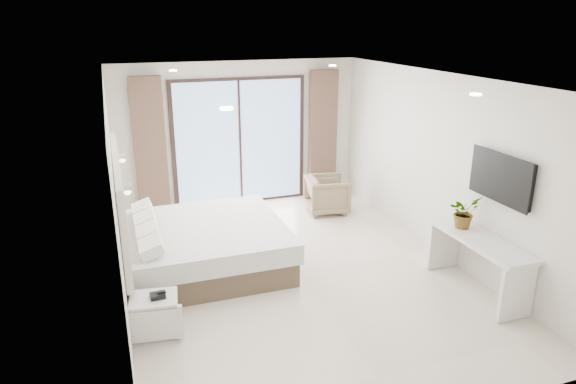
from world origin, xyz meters
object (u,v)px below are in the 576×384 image
at_px(bed, 204,246).
at_px(armchair, 327,193).
at_px(console_desk, 478,252).
at_px(nightstand, 155,316).

relative_size(bed, armchair, 3.02).
bearing_deg(bed, console_desk, -30.24).
xyz_separation_m(console_desk, armchair, (-0.67, 3.34, -0.19)).
distance_m(nightstand, console_desk, 4.09).
distance_m(bed, armchair, 2.95).
xyz_separation_m(nightstand, console_desk, (4.06, -0.38, 0.32)).
bearing_deg(bed, nightstand, -118.98).
height_order(bed, console_desk, console_desk).
distance_m(bed, nightstand, 1.72).
relative_size(bed, console_desk, 1.40).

